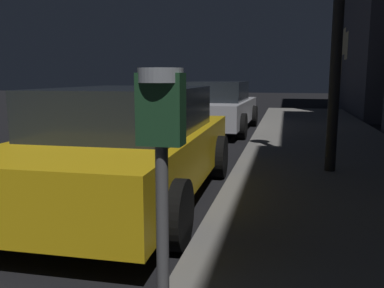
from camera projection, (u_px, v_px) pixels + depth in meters
parking_meter at (161, 153)px, 1.73m from camera, size 0.19×0.19×1.45m
car_yellow_cab at (129, 144)px, 5.17m from camera, size 2.18×4.50×1.43m
car_silver at (218, 107)px, 11.76m from camera, size 2.08×4.61×1.43m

